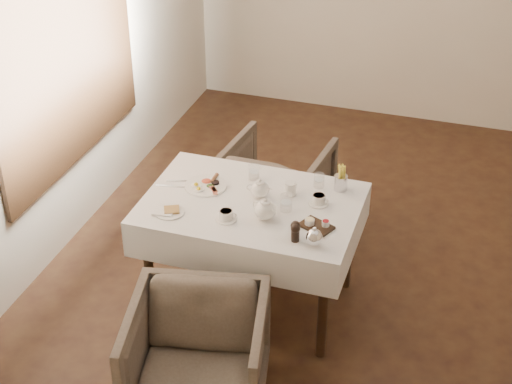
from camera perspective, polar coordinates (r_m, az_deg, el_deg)
The scene contains 21 objects.
room at distance 5.22m, azimuth -14.02°, elevation 12.40°, with size 5.00×5.00×5.00m.
table at distance 4.72m, azimuth -0.34°, elevation -1.93°, with size 1.28×0.88×0.75m.
armchair_near at distance 4.24m, azimuth -4.28°, elevation -12.02°, with size 0.71×0.73×0.67m, color #4C4238.
armchair_far at distance 5.64m, azimuth 1.47°, elevation 0.47°, with size 0.69×0.71×0.65m, color #4C4238.
breakfast_plate at distance 4.81m, azimuth -3.64°, elevation 0.52°, with size 0.26×0.26×0.03m.
side_plate at distance 4.58m, azimuth -6.40°, elevation -1.43°, with size 0.18×0.18×0.02m.
teapot_centre at distance 4.67m, azimuth 0.29°, elevation 0.29°, with size 0.15×0.12×0.12m, color white, non-canonical shape.
teapot_front at distance 4.47m, azimuth 0.69°, elevation -1.21°, with size 0.17×0.13×0.14m, color white, non-canonical shape.
creamer at distance 4.71m, azimuth 2.53°, elevation 0.26°, with size 0.07×0.07×0.08m, color white.
teacup_near at distance 4.49m, azimuth -2.19°, elevation -1.72°, with size 0.12×0.12×0.06m.
teacup_far at distance 4.64m, azimuth 4.58°, elevation -0.57°, with size 0.12×0.12×0.06m.
glass_left at distance 4.86m, azimuth -0.15°, elevation 1.47°, with size 0.07×0.07×0.10m, color silver.
glass_mid at distance 4.56m, azimuth 2.20°, elevation -0.79°, with size 0.07×0.07×0.10m, color silver.
glass_right at distance 4.79m, azimuth 4.60°, elevation 0.86°, with size 0.07×0.07×0.09m, color silver.
condiment_board at distance 4.44m, azimuth 4.40°, elevation -2.42°, with size 0.21×0.18×0.05m.
pepper_mill_left at distance 4.32m, azimuth 2.88°, elevation -2.76°, with size 0.06×0.06×0.11m, color black, non-canonical shape.
pepper_mill_right at distance 4.30m, azimuth 2.88°, elevation -2.97°, with size 0.05×0.05×0.11m, color black, non-canonical shape.
silver_pot at distance 4.27m, azimuth 4.26°, elevation -3.22°, with size 0.11×0.09×0.12m, color white, non-canonical shape.
fries_cup at distance 4.76m, azimuth 6.20°, elevation 0.96°, with size 0.08×0.08×0.17m.
cutlery_fork at distance 4.88m, azimuth -5.40°, elevation 0.79°, with size 0.02×0.20×0.00m, color silver.
cutlery_knife at distance 4.83m, azimuth -6.25°, elevation 0.41°, with size 0.01×0.18×0.00m, color silver.
Camera 1 is at (0.44, -4.18, 3.27)m, focal length 55.00 mm.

